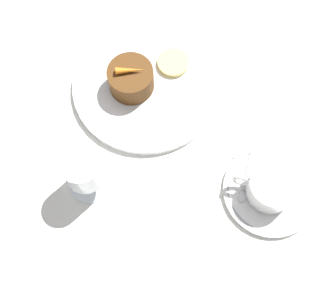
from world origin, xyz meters
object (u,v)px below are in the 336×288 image
wine_glass (84,171)px  dessert_cake (131,79)px  coffee_cup (271,187)px  dinner_plate (147,85)px  fork (242,123)px

wine_glass → dessert_cake: 0.20m
coffee_cup → wine_glass: size_ratio=0.99×
dinner_plate → dessert_cake: 0.04m
coffee_cup → fork: coffee_cup is taller
dinner_plate → dessert_cake: (0.03, 0.01, 0.03)m
fork → dessert_cake: (0.21, -0.02, 0.04)m
dinner_plate → coffee_cup: 0.29m
coffee_cup → dessert_cake: 0.31m
fork → dessert_cake: 0.22m
dessert_cake → coffee_cup: bearing=152.5°
fork → coffee_cup: bearing=118.4°
coffee_cup → fork: (0.06, -0.12, -0.03)m
coffee_cup → dessert_cake: dessert_cake is taller
dinner_plate → fork: 0.19m
dessert_cake → fork: bearing=173.4°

